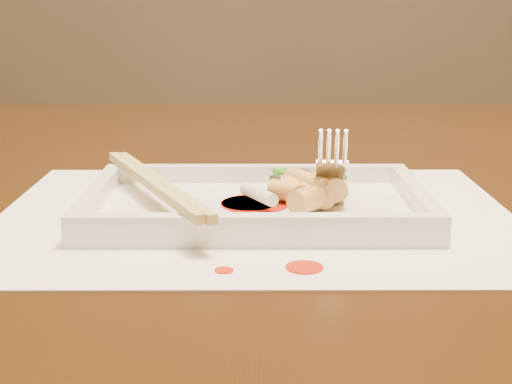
{
  "coord_description": "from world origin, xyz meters",
  "views": [
    {
      "loc": [
        -0.03,
        -0.7,
        0.91
      ],
      "look_at": [
        -0.03,
        -0.17,
        0.77
      ],
      "focal_mm": 50.0,
      "sensor_mm": 36.0,
      "label": 1
    }
  ],
  "objects_px": {
    "placemat": "(256,215)",
    "plate_base": "(256,209)",
    "fork": "(346,106)",
    "chopstick_a": "(150,183)",
    "table": "(281,262)"
  },
  "relations": [
    {
      "from": "plate_base",
      "to": "placemat",
      "type": "bearing_deg",
      "value": 180.0
    },
    {
      "from": "placemat",
      "to": "chopstick_a",
      "type": "xyz_separation_m",
      "value": [
        -0.08,
        0.0,
        0.03
      ]
    },
    {
      "from": "table",
      "to": "fork",
      "type": "xyz_separation_m",
      "value": [
        0.04,
        -0.15,
        0.18
      ]
    },
    {
      "from": "placemat",
      "to": "chopstick_a",
      "type": "relative_size",
      "value": 1.86
    },
    {
      "from": "chopstick_a",
      "to": "placemat",
      "type": "bearing_deg",
      "value": -0.0
    },
    {
      "from": "fork",
      "to": "placemat",
      "type": "bearing_deg",
      "value": -165.58
    },
    {
      "from": "chopstick_a",
      "to": "fork",
      "type": "xyz_separation_m",
      "value": [
        0.15,
        0.02,
        0.06
      ]
    },
    {
      "from": "table",
      "to": "chopstick_a",
      "type": "bearing_deg",
      "value": -123.0
    },
    {
      "from": "placemat",
      "to": "fork",
      "type": "bearing_deg",
      "value": 14.42
    },
    {
      "from": "placemat",
      "to": "plate_base",
      "type": "distance_m",
      "value": 0.0
    },
    {
      "from": "chopstick_a",
      "to": "table",
      "type": "bearing_deg",
      "value": 57.0
    },
    {
      "from": "chopstick_a",
      "to": "plate_base",
      "type": "bearing_deg",
      "value": -0.0
    },
    {
      "from": "placemat",
      "to": "fork",
      "type": "xyz_separation_m",
      "value": [
        0.07,
        0.02,
        0.08
      ]
    },
    {
      "from": "chopstick_a",
      "to": "fork",
      "type": "distance_m",
      "value": 0.16
    },
    {
      "from": "placemat",
      "to": "fork",
      "type": "relative_size",
      "value": 2.86
    }
  ]
}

